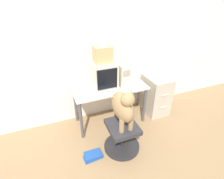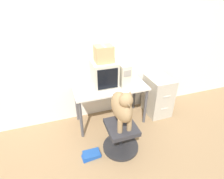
{
  "view_description": "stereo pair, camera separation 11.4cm",
  "coord_description": "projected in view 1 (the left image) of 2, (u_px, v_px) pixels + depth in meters",
  "views": [
    {
      "loc": [
        -0.92,
        -2.18,
        2.21
      ],
      "look_at": [
        -0.07,
        -0.0,
        0.86
      ],
      "focal_mm": 28.0,
      "sensor_mm": 36.0,
      "label": 1
    },
    {
      "loc": [
        -0.82,
        -2.22,
        2.21
      ],
      "look_at": [
        -0.07,
        -0.0,
        0.86
      ],
      "focal_mm": 28.0,
      "sensor_mm": 36.0,
      "label": 2
    }
  ],
  "objects": [
    {
      "name": "ground_plane",
      "position": [
        116.0,
        130.0,
        3.15
      ],
      "size": [
        12.0,
        12.0,
        0.0
      ],
      "primitive_type": "plane",
      "color": "#937551"
    },
    {
      "name": "wall_back",
      "position": [
        102.0,
        50.0,
        3.02
      ],
      "size": [
        8.0,
        0.05,
        2.6
      ],
      "color": "white",
      "rests_on": "ground_plane"
    },
    {
      "name": "desk",
      "position": [
        110.0,
        92.0,
        3.07
      ],
      "size": [
        1.27,
        0.58,
        0.75
      ],
      "color": "silver",
      "rests_on": "ground_plane"
    },
    {
      "name": "crt_monitor",
      "position": [
        103.0,
        74.0,
        2.94
      ],
      "size": [
        0.41,
        0.4,
        0.44
      ],
      "color": "beige",
      "rests_on": "desk"
    },
    {
      "name": "pc_tower",
      "position": [
        121.0,
        73.0,
        3.04
      ],
      "size": [
        0.17,
        0.43,
        0.39
      ],
      "color": "beige",
      "rests_on": "desk"
    },
    {
      "name": "keyboard",
      "position": [
        108.0,
        93.0,
        2.82
      ],
      "size": [
        0.45,
        0.15,
        0.03
      ],
      "color": "silver",
      "rests_on": "desk"
    },
    {
      "name": "computer_mouse",
      "position": [
        124.0,
        89.0,
        2.91
      ],
      "size": [
        0.07,
        0.04,
        0.04
      ],
      "color": "silver",
      "rests_on": "desk"
    },
    {
      "name": "office_chair",
      "position": [
        122.0,
        136.0,
        2.7
      ],
      "size": [
        0.56,
        0.56,
        0.46
      ],
      "color": "#262628",
      "rests_on": "ground_plane"
    },
    {
      "name": "dog",
      "position": [
        123.0,
        106.0,
        2.42
      ],
      "size": [
        0.25,
        0.54,
        0.65
      ],
      "color": "#9E7F56",
      "rests_on": "office_chair"
    },
    {
      "name": "filing_cabinet",
      "position": [
        156.0,
        94.0,
        3.48
      ],
      "size": [
        0.43,
        0.55,
        0.77
      ],
      "color": "#B7B2A3",
      "rests_on": "ground_plane"
    },
    {
      "name": "cardboard_box",
      "position": [
        103.0,
        54.0,
        2.76
      ],
      "size": [
        0.28,
        0.24,
        0.27
      ],
      "color": "tan",
      "rests_on": "crt_monitor"
    },
    {
      "name": "book_stack_floor",
      "position": [
        93.0,
        156.0,
        2.63
      ],
      "size": [
        0.29,
        0.19,
        0.06
      ],
      "color": "#1E4C9E",
      "rests_on": "ground_plane"
    }
  ]
}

